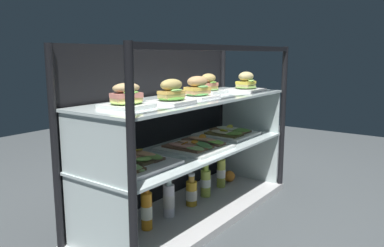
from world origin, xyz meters
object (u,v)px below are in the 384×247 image
(plated_roll_sandwich_mid_right, at_px, (126,99))
(orange_fruit_beside_bottles, at_px, (229,176))
(juice_bottle_front_fourth, at_px, (119,227))
(juice_bottle_tucked_behind, at_px, (191,193))
(juice_bottle_front_second, at_px, (147,210))
(plated_roll_sandwich_far_right, at_px, (197,89))
(plated_roll_sandwich_center, at_px, (172,94))
(open_sandwich_tray_mid_right, at_px, (134,162))
(juice_bottle_back_center, at_px, (169,200))
(plated_roll_sandwich_far_left, at_px, (246,84))
(juice_bottle_back_left, at_px, (221,172))
(open_sandwich_tray_far_left, at_px, (228,133))
(juice_bottle_near_post, at_px, (206,182))
(plated_roll_sandwich_mid_left, at_px, (208,86))
(open_sandwich_tray_left_of_center, at_px, (196,146))

(plated_roll_sandwich_mid_right, height_order, orange_fruit_beside_bottles, plated_roll_sandwich_mid_right)
(juice_bottle_front_fourth, bearing_deg, juice_bottle_tucked_behind, -0.63)
(juice_bottle_front_second, bearing_deg, plated_roll_sandwich_far_right, -10.70)
(plated_roll_sandwich_center, relative_size, open_sandwich_tray_mid_right, 0.53)
(juice_bottle_front_second, height_order, juice_bottle_back_center, juice_bottle_front_second)
(plated_roll_sandwich_far_left, relative_size, juice_bottle_back_left, 0.86)
(juice_bottle_front_second, distance_m, orange_fruit_beside_bottles, 0.89)
(plated_roll_sandwich_center, bearing_deg, juice_bottle_front_fourth, 160.88)
(juice_bottle_back_left, height_order, orange_fruit_beside_bottles, juice_bottle_back_left)
(juice_bottle_front_second, relative_size, orange_fruit_beside_bottles, 3.19)
(plated_roll_sandwich_far_left, bearing_deg, juice_bottle_back_left, 126.89)
(plated_roll_sandwich_center, relative_size, juice_bottle_back_center, 0.81)
(juice_bottle_back_left, bearing_deg, juice_bottle_front_second, -178.19)
(open_sandwich_tray_mid_right, relative_size, open_sandwich_tray_far_left, 1.00)
(juice_bottle_near_post, bearing_deg, orange_fruit_beside_bottles, 3.26)
(plated_roll_sandwich_mid_left, height_order, juice_bottle_front_fourth, plated_roll_sandwich_mid_left)
(plated_roll_sandwich_far_left, bearing_deg, plated_roll_sandwich_mid_right, 176.20)
(open_sandwich_tray_mid_right, bearing_deg, juice_bottle_back_left, 2.31)
(plated_roll_sandwich_mid_left, bearing_deg, juice_bottle_back_left, -1.31)
(plated_roll_sandwich_center, distance_m, open_sandwich_tray_mid_right, 0.37)
(plated_roll_sandwich_far_right, distance_m, juice_bottle_front_second, 0.70)
(juice_bottle_back_center, height_order, orange_fruit_beside_bottles, juice_bottle_back_center)
(open_sandwich_tray_mid_right, xyz_separation_m, juice_bottle_near_post, (0.65, 0.02, -0.28))
(juice_bottle_front_second, bearing_deg, juice_bottle_back_left, 1.81)
(open_sandwich_tray_far_left, bearing_deg, juice_bottle_front_fourth, 178.64)
(plated_roll_sandwich_mid_left, relative_size, juice_bottle_back_center, 0.83)
(plated_roll_sandwich_mid_left, relative_size, orange_fruit_beside_bottles, 2.38)
(plated_roll_sandwich_far_left, bearing_deg, open_sandwich_tray_far_left, 134.62)
(plated_roll_sandwich_mid_left, distance_m, juice_bottle_back_center, 0.73)
(plated_roll_sandwich_far_right, xyz_separation_m, plated_roll_sandwich_mid_left, (0.25, 0.10, -0.01))
(open_sandwich_tray_mid_right, distance_m, orange_fruit_beside_bottles, 1.04)
(open_sandwich_tray_mid_right, relative_size, juice_bottle_tucked_behind, 1.73)
(plated_roll_sandwich_center, bearing_deg, orange_fruit_beside_bottles, 8.89)
(plated_roll_sandwich_far_left, height_order, juice_bottle_tucked_behind, plated_roll_sandwich_far_left)
(plated_roll_sandwich_center, distance_m, open_sandwich_tray_far_left, 0.76)
(plated_roll_sandwich_far_right, height_order, juice_bottle_front_second, plated_roll_sandwich_far_right)
(plated_roll_sandwich_far_left, height_order, open_sandwich_tray_left_of_center, plated_roll_sandwich_far_left)
(open_sandwich_tray_left_of_center, relative_size, juice_bottle_back_left, 1.44)
(plated_roll_sandwich_far_left, bearing_deg, plated_roll_sandwich_center, 179.65)
(juice_bottle_tucked_behind, bearing_deg, juice_bottle_near_post, 4.74)
(plated_roll_sandwich_far_right, distance_m, juice_bottle_front_fourth, 0.82)
(plated_roll_sandwich_mid_left, xyz_separation_m, juice_bottle_back_left, (0.16, -0.00, -0.59))
(plated_roll_sandwich_center, relative_size, plated_roll_sandwich_far_right, 0.99)
(plated_roll_sandwich_far_right, height_order, open_sandwich_tray_left_of_center, plated_roll_sandwich_far_right)
(plated_roll_sandwich_far_right, height_order, juice_bottle_near_post, plated_roll_sandwich_far_right)
(open_sandwich_tray_left_of_center, distance_m, open_sandwich_tray_far_left, 0.43)
(plated_roll_sandwich_far_left, bearing_deg, orange_fruit_beside_bottles, 75.32)
(plated_roll_sandwich_mid_right, distance_m, juice_bottle_tucked_behind, 0.82)
(plated_roll_sandwich_far_right, xyz_separation_m, juice_bottle_front_fourth, (-0.54, 0.07, -0.62))
(plated_roll_sandwich_far_right, distance_m, plated_roll_sandwich_mid_left, 0.27)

